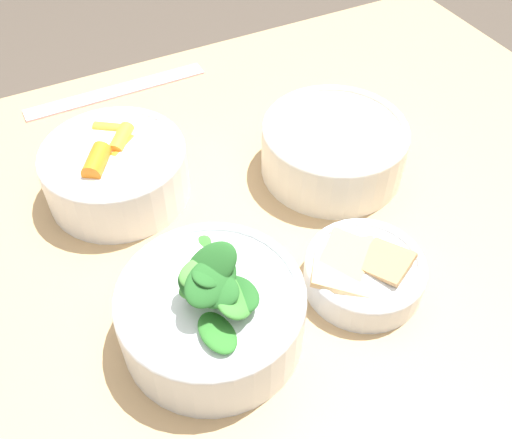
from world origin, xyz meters
name	(u,v)px	position (x,y,z in m)	size (l,w,h in m)	color
dining_table	(218,305)	(0.00, 0.00, 0.63)	(1.17, 0.77, 0.76)	tan
bowl_carrots	(116,169)	(-0.07, 0.12, 0.80)	(0.17, 0.17, 0.08)	white
bowl_greens	(212,310)	(-0.05, -0.11, 0.80)	(0.17, 0.17, 0.12)	silver
bowl_beans_hotdog	(333,150)	(0.18, 0.04, 0.79)	(0.18, 0.18, 0.07)	silver
bowl_cookies	(364,271)	(0.12, -0.12, 0.78)	(0.13, 0.12, 0.05)	silver
ruler	(117,91)	(-0.01, 0.33, 0.76)	(0.27, 0.03, 0.00)	#EFB7C6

